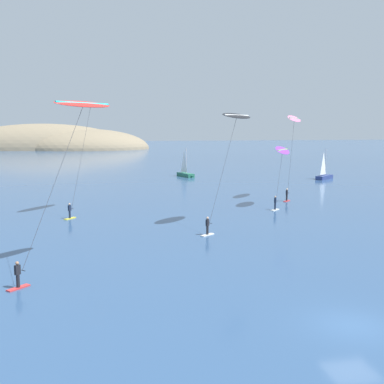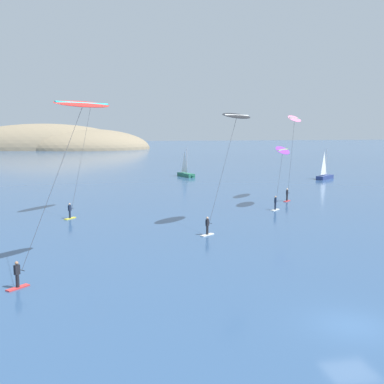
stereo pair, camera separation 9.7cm
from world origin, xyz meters
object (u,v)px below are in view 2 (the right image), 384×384
object	(u,v)px
kitesurfer_black	(235,124)
sailboat_far	(187,174)
sailboat_near	(326,176)
kitesurfer_red	(77,120)
kitesurfer_orange	(89,113)
kitesurfer_pink	(294,125)
kitesurfer_purple	(282,154)

from	to	relation	value
kitesurfer_black	sailboat_far	bearing A→B (deg)	85.44
sailboat_near	sailboat_far	distance (m)	26.45
kitesurfer_red	sailboat_near	bearing A→B (deg)	49.10
sailboat_far	kitesurfer_orange	world-z (taller)	kitesurfer_orange
kitesurfer_pink	kitesurfer_purple	bearing A→B (deg)	-123.37
sailboat_far	kitesurfer_black	distance (m)	47.99
kitesurfer_purple	kitesurfer_orange	bearing A→B (deg)	179.92
sailboat_near	kitesurfer_pink	distance (m)	29.03
kitesurfer_red	kitesurfer_orange	world-z (taller)	kitesurfer_orange
kitesurfer_purple	kitesurfer_pink	world-z (taller)	kitesurfer_pink
kitesurfer_orange	sailboat_near	bearing A→B (deg)	33.49
kitesurfer_red	kitesurfer_pink	size ratio (longest dim) A/B	1.03
sailboat_far	kitesurfer_pink	world-z (taller)	kitesurfer_pink
sailboat_near	sailboat_far	xyz separation A→B (m)	(-24.96, 8.75, 0.00)
kitesurfer_black	kitesurfer_pink	xyz separation A→B (m)	(12.73, 15.80, -0.08)
sailboat_near	kitesurfer_black	size ratio (longest dim) A/B	0.51
kitesurfer_orange	kitesurfer_pink	distance (m)	27.34
sailboat_near	kitesurfer_purple	bearing A→B (deg)	-125.10
kitesurfer_black	kitesurfer_pink	world-z (taller)	kitesurfer_pink
kitesurfer_purple	kitesurfer_orange	xyz separation A→B (m)	(-22.79, 0.03, 4.90)
kitesurfer_orange	kitesurfer_black	size ratio (longest dim) A/B	1.12
sailboat_far	kitesurfer_black	world-z (taller)	kitesurfer_black
sailboat_far	kitesurfer_red	world-z (taller)	kitesurfer_red
kitesurfer_pink	sailboat_near	bearing A→B (deg)	54.45
sailboat_near	kitesurfer_purple	xyz separation A→B (m)	(-19.85, -28.25, 5.81)
kitesurfer_orange	kitesurfer_black	bearing A→B (deg)	-35.48
kitesurfer_red	kitesurfer_black	world-z (taller)	kitesurfer_red
kitesurfer_orange	kitesurfer_pink	xyz separation A→B (m)	(26.67, 5.86, -1.34)
kitesurfer_red	kitesurfer_black	size ratio (longest dim) A/B	1.04
sailboat_near	kitesurfer_orange	distance (m)	52.24
kitesurfer_black	kitesurfer_pink	bearing A→B (deg)	51.13
sailboat_far	kitesurfer_black	xyz separation A→B (m)	(-3.74, -46.90, 9.45)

